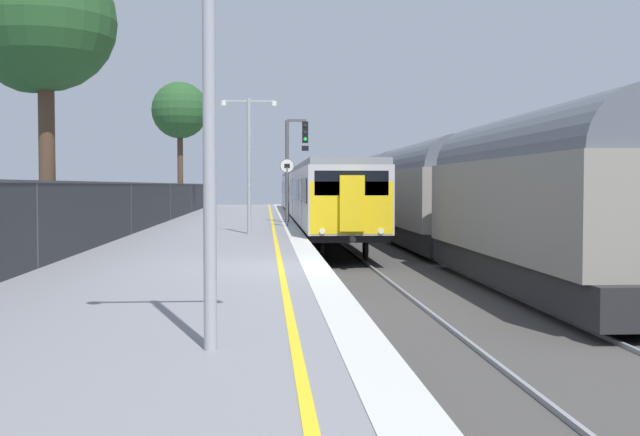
% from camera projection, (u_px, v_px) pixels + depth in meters
% --- Properties ---
extents(ground, '(17.40, 110.00, 1.21)m').
position_uv_depth(ground, '(419.00, 294.00, 17.26)').
color(ground, gray).
extents(commuter_train_at_platform, '(2.83, 41.72, 3.81)m').
position_uv_depth(commuter_train_at_platform, '(313.00, 194.00, 46.16)').
color(commuter_train_at_platform, '#B7B7BC').
rests_on(commuter_train_at_platform, ground).
extents(freight_train_adjacent_track, '(2.60, 41.61, 4.51)m').
position_uv_depth(freight_train_adjacent_track, '(424.00, 192.00, 34.15)').
color(freight_train_adjacent_track, '#232326').
rests_on(freight_train_adjacent_track, ground).
extents(signal_gantry, '(1.10, 0.24, 4.84)m').
position_uv_depth(signal_gantry, '(293.00, 158.00, 37.36)').
color(signal_gantry, '#47474C').
rests_on(signal_gantry, ground).
extents(speed_limit_sign, '(0.59, 0.08, 2.87)m').
position_uv_depth(speed_limit_sign, '(287.00, 184.00, 33.81)').
color(speed_limit_sign, '#59595B').
rests_on(speed_limit_sign, ground).
extents(platform_lamp_near, '(2.00, 0.20, 5.50)m').
position_uv_depth(platform_lamp_near, '(209.00, 41.00, 8.33)').
color(platform_lamp_near, '#93999E').
rests_on(platform_lamp_near, ground).
extents(platform_lamp_mid, '(2.00, 0.20, 4.86)m').
position_uv_depth(platform_lamp_mid, '(249.00, 153.00, 28.59)').
color(platform_lamp_mid, '#93999E').
rests_on(platform_lamp_mid, ground).
extents(platform_back_fence, '(0.07, 99.00, 1.86)m').
position_uv_depth(platform_back_fence, '(36.00, 223.00, 16.65)').
color(platform_back_fence, '#282B2D').
rests_on(platform_back_fence, ground).
extents(background_tree_left, '(3.79, 3.79, 8.06)m').
position_uv_depth(background_tree_left, '(41.00, 27.00, 21.34)').
color(background_tree_left, '#473323').
rests_on(background_tree_left, ground).
extents(background_tree_centre, '(3.52, 3.52, 8.20)m').
position_uv_depth(background_tree_centre, '(180.00, 112.00, 49.82)').
color(background_tree_centre, '#473323').
rests_on(background_tree_centre, ground).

